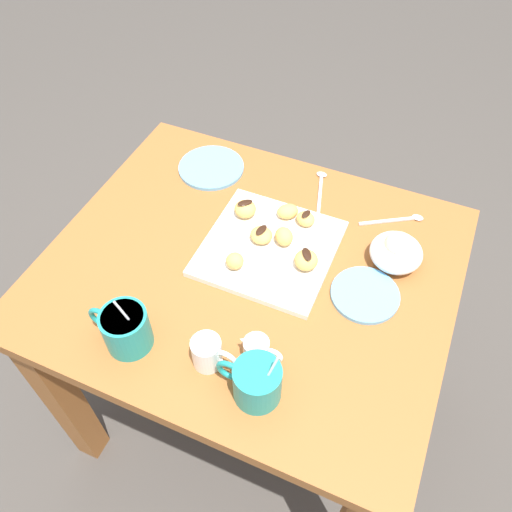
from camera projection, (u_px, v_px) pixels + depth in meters
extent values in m
plane|color=#423D38|center=(251.00, 401.00, 1.76)|extent=(8.00, 8.00, 0.00)
cube|color=#935628|center=(249.00, 271.00, 1.21)|extent=(0.93, 0.79, 0.04)
cube|color=#935628|center=(415.00, 307.00, 1.59)|extent=(0.07, 0.07, 0.70)
cube|color=#935628|center=(183.00, 230.00, 1.79)|extent=(0.07, 0.07, 0.70)
cube|color=#935628|center=(63.00, 398.00, 1.40)|extent=(0.07, 0.07, 0.70)
cube|color=white|center=(269.00, 248.00, 1.22)|extent=(0.30, 0.30, 0.02)
cylinder|color=teal|center=(257.00, 383.00, 0.96)|extent=(0.09, 0.09, 0.09)
torus|color=teal|center=(230.00, 371.00, 0.97)|extent=(0.06, 0.01, 0.06)
cylinder|color=#331E11|center=(257.00, 373.00, 0.93)|extent=(0.08, 0.08, 0.01)
cylinder|color=silver|center=(267.00, 378.00, 0.93)|extent=(0.03, 0.04, 0.11)
cylinder|color=teal|center=(127.00, 329.00, 1.03)|extent=(0.10, 0.10, 0.10)
torus|color=teal|center=(102.00, 318.00, 1.04)|extent=(0.06, 0.01, 0.06)
cylinder|color=#331E11|center=(122.00, 318.00, 1.00)|extent=(0.08, 0.08, 0.01)
cylinder|color=silver|center=(131.00, 323.00, 1.00)|extent=(0.05, 0.01, 0.12)
cylinder|color=white|center=(207.00, 352.00, 1.01)|extent=(0.06, 0.06, 0.07)
cone|color=white|center=(193.00, 341.00, 1.00)|extent=(0.02, 0.02, 0.02)
torus|color=white|center=(225.00, 359.00, 1.00)|extent=(0.05, 0.01, 0.05)
cylinder|color=white|center=(206.00, 345.00, 0.99)|extent=(0.05, 0.05, 0.01)
ellipsoid|color=white|center=(396.00, 253.00, 1.18)|extent=(0.12, 0.12, 0.07)
sphere|color=#F4E5B2|center=(398.00, 246.00, 1.16)|extent=(0.07, 0.07, 0.07)
ellipsoid|color=green|center=(394.00, 238.00, 1.15)|extent=(0.02, 0.03, 0.01)
cylinder|color=white|center=(256.00, 350.00, 1.02)|extent=(0.05, 0.05, 0.05)
cone|color=white|center=(245.00, 341.00, 1.02)|extent=(0.02, 0.02, 0.02)
torus|color=white|center=(273.00, 355.00, 1.01)|extent=(0.04, 0.01, 0.04)
cylinder|color=black|center=(256.00, 344.00, 1.01)|extent=(0.04, 0.04, 0.01)
cylinder|color=#66A8DB|center=(211.00, 168.00, 1.41)|extent=(0.18, 0.18, 0.01)
cylinder|color=#66A8DB|center=(365.00, 295.00, 1.14)|extent=(0.15, 0.15, 0.01)
cube|color=silver|center=(320.00, 194.00, 1.34)|extent=(0.05, 0.15, 0.00)
ellipsoid|color=silver|center=(322.00, 174.00, 1.39)|extent=(0.03, 0.02, 0.01)
cube|color=silver|center=(388.00, 221.00, 1.28)|extent=(0.13, 0.09, 0.00)
ellipsoid|color=silver|center=(418.00, 217.00, 1.29)|extent=(0.03, 0.02, 0.01)
ellipsoid|color=#DBA351|center=(306.00, 219.00, 1.25)|extent=(0.06, 0.06, 0.03)
ellipsoid|color=black|center=(306.00, 214.00, 1.24)|extent=(0.02, 0.03, 0.00)
ellipsoid|color=#DBA351|center=(235.00, 261.00, 1.16)|extent=(0.05, 0.05, 0.04)
ellipsoid|color=#DBA351|center=(262.00, 235.00, 1.21)|extent=(0.07, 0.07, 0.03)
ellipsoid|color=black|center=(262.00, 230.00, 1.20)|extent=(0.03, 0.04, 0.00)
ellipsoid|color=#DBA351|center=(245.00, 209.00, 1.26)|extent=(0.07, 0.07, 0.04)
ellipsoid|color=black|center=(245.00, 203.00, 1.25)|extent=(0.04, 0.04, 0.00)
ellipsoid|color=#DBA351|center=(288.00, 211.00, 1.26)|extent=(0.07, 0.07, 0.03)
ellipsoid|color=#DBA351|center=(284.00, 236.00, 1.21)|extent=(0.06, 0.06, 0.04)
ellipsoid|color=#DBA351|center=(306.00, 260.00, 1.16)|extent=(0.06, 0.06, 0.04)
ellipsoid|color=black|center=(307.00, 254.00, 1.14)|extent=(0.04, 0.04, 0.00)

